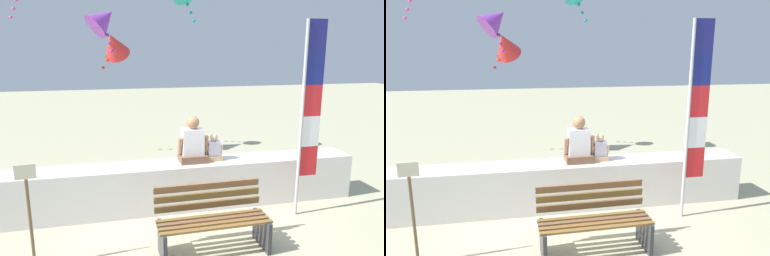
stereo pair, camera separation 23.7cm
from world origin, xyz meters
TOP-DOWN VIEW (x-y plane):
  - ground_plane at (0.00, 0.00)m, footprint 40.00×40.00m
  - seawall_ledge at (0.00, 0.80)m, footprint 6.28×0.62m
  - park_bench at (0.16, -0.63)m, footprint 1.53×0.63m
  - person_adult at (0.23, 0.84)m, footprint 0.52×0.38m
  - person_child at (0.61, 0.84)m, footprint 0.31×0.23m
  - flag_banner at (1.92, 0.07)m, footprint 0.35×0.05m
  - kite_red at (-0.98, 3.84)m, footprint 0.89×1.01m
  - kite_purple at (-1.19, 4.02)m, footprint 1.04×0.93m
  - sign_post at (-2.13, -0.54)m, footprint 0.24×0.04m

SIDE VIEW (x-z plane):
  - ground_plane at x=0.00m, z-range 0.00..0.00m
  - seawall_ledge at x=0.00m, z-range 0.00..0.80m
  - park_bench at x=0.16m, z-range -0.03..0.85m
  - sign_post at x=-2.13m, z-range 0.12..1.49m
  - person_child at x=0.61m, z-range 0.75..1.22m
  - person_adult at x=0.23m, z-range 0.71..1.51m
  - flag_banner at x=1.92m, z-range 0.20..3.35m
  - kite_red at x=-0.98m, z-range 2.30..3.30m
  - kite_purple at x=-1.19m, z-range 2.78..3.97m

